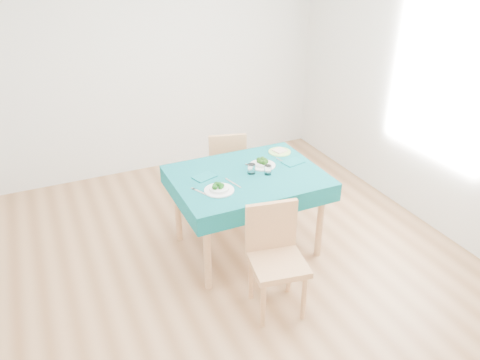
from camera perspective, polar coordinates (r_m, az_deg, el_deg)
name	(u,v)px	position (r m, az deg, el deg)	size (l,w,h in m)	color
room_shell	(240,121)	(3.52, 0.00, 7.17)	(4.02, 4.52, 2.73)	brown
table	(247,212)	(4.20, 0.87, -3.93)	(1.27, 0.97, 0.76)	#085358
chair_near	(278,256)	(3.49, 4.68, -9.22)	(0.40, 0.44, 0.99)	tan
chair_far	(226,163)	(4.89, -1.77, 2.07)	(0.37, 0.41, 0.93)	tan
bowl_near	(219,187)	(3.75, -2.56, -0.85)	(0.24, 0.24, 0.07)	white
bowl_far	(262,162)	(4.16, 2.75, 2.18)	(0.23, 0.23, 0.07)	white
fork_near	(200,192)	(3.76, -4.94, -1.43)	(0.02, 0.16, 0.00)	silver
knife_near	(233,183)	(3.88, -0.86, -0.36)	(0.02, 0.21, 0.00)	silver
fork_far	(253,168)	(4.13, 1.54, 1.53)	(0.02, 0.16, 0.00)	silver
knife_far	(284,162)	(4.25, 5.38, 2.17)	(0.02, 0.22, 0.00)	silver
napkin_near	(204,177)	(3.98, -4.37, 0.39)	(0.18, 0.13, 0.01)	#0B5D61
napkin_far	(293,162)	(4.25, 6.48, 2.17)	(0.18, 0.13, 0.01)	#0B5D61
tumbler_center	(251,169)	(4.02, 1.41, 1.35)	(0.07, 0.07, 0.09)	white
tumbler_side	(268,170)	(4.01, 3.41, 1.24)	(0.06, 0.06, 0.08)	white
side_plate	(280,152)	(4.44, 4.85, 3.45)	(0.21, 0.21, 0.01)	#ADE46F
bread_slice	(280,151)	(4.44, 4.86, 3.60)	(0.11, 0.11, 0.02)	beige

